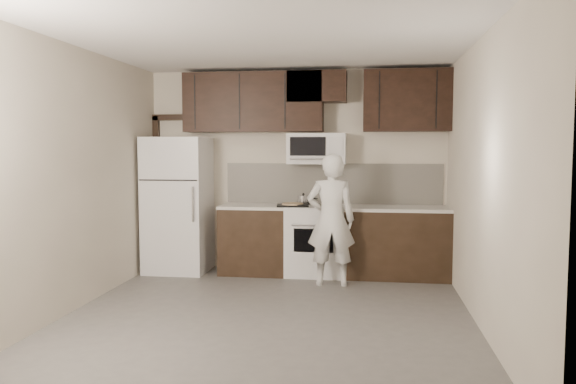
% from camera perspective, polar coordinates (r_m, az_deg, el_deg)
% --- Properties ---
extents(floor, '(4.50, 4.50, 0.00)m').
position_cam_1_polar(floor, '(5.64, -2.14, -12.63)').
color(floor, '#555250').
rests_on(floor, ground).
extents(back_wall, '(4.00, 0.00, 4.00)m').
position_cam_1_polar(back_wall, '(7.62, 0.82, 2.18)').
color(back_wall, '#B8AE9C').
rests_on(back_wall, ground).
extents(ceiling, '(4.50, 4.50, 0.00)m').
position_cam_1_polar(ceiling, '(5.49, -2.23, 15.39)').
color(ceiling, white).
rests_on(ceiling, back_wall).
extents(counter_run, '(2.95, 0.64, 0.91)m').
position_cam_1_polar(counter_run, '(7.36, 5.19, -4.94)').
color(counter_run, black).
rests_on(counter_run, floor).
extents(stove, '(0.76, 0.66, 0.94)m').
position_cam_1_polar(stove, '(7.37, 2.83, -4.86)').
color(stove, silver).
rests_on(stove, floor).
extents(backsplash, '(2.90, 0.02, 0.54)m').
position_cam_1_polar(backsplash, '(7.57, 4.56, 0.86)').
color(backsplash, beige).
rests_on(backsplash, counter_run).
extents(upper_cabinets, '(3.48, 0.35, 0.78)m').
position_cam_1_polar(upper_cabinets, '(7.44, 2.27, 9.30)').
color(upper_cabinets, black).
rests_on(upper_cabinets, back_wall).
extents(microwave, '(0.76, 0.42, 0.40)m').
position_cam_1_polar(microwave, '(7.39, 2.95, 4.43)').
color(microwave, silver).
rests_on(microwave, upper_cabinets).
extents(refrigerator, '(0.80, 0.76, 1.80)m').
position_cam_1_polar(refrigerator, '(7.66, -11.11, -1.27)').
color(refrigerator, silver).
rests_on(refrigerator, floor).
extents(door_trim, '(0.50, 0.08, 2.12)m').
position_cam_1_polar(door_trim, '(8.06, -12.89, 1.47)').
color(door_trim, black).
rests_on(door_trim, floor).
extents(saucepan, '(0.27, 0.16, 0.15)m').
position_cam_1_polar(saucepan, '(7.48, 1.59, -0.78)').
color(saucepan, silver).
rests_on(saucepan, stove).
extents(baking_tray, '(0.44, 0.35, 0.02)m').
position_cam_1_polar(baking_tray, '(7.22, 0.48, -1.37)').
color(baking_tray, black).
rests_on(baking_tray, counter_run).
extents(pizza, '(0.31, 0.31, 0.02)m').
position_cam_1_polar(pizza, '(7.22, 0.48, -1.21)').
color(pizza, '#C7B585').
rests_on(pizza, baking_tray).
extents(person, '(0.62, 0.44, 1.59)m').
position_cam_1_polar(person, '(6.78, 4.39, -2.83)').
color(person, silver).
rests_on(person, floor).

